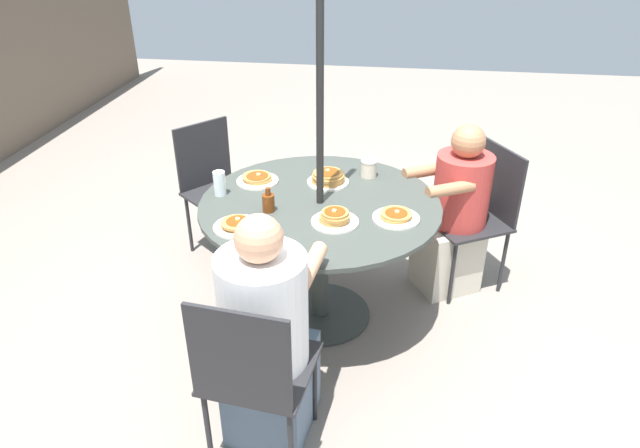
{
  "coord_description": "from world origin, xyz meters",
  "views": [
    {
      "loc": [
        -2.68,
        -0.39,
        2.13
      ],
      "look_at": [
        0.0,
        0.0,
        0.62
      ],
      "focal_mm": 32.0,
      "sensor_mm": 36.0,
      "label": 1
    }
  ],
  "objects_px": {
    "patio_chair_north": "(479,209)",
    "coffee_cup": "(369,168)",
    "patio_chair_south": "(253,370)",
    "syrup_bottle": "(268,202)",
    "pancake_plate_e": "(396,216)",
    "pancake_plate_b": "(335,218)",
    "pancake_plate_c": "(328,178)",
    "patio_table": "(320,224)",
    "drinking_glass_a": "(220,183)",
    "pancake_plate_a": "(237,225)",
    "patio_chair_east": "(215,182)",
    "diner_north": "(454,218)",
    "diner_south": "(267,342)",
    "pancake_plate_d": "(257,179)"
  },
  "relations": [
    {
      "from": "pancake_plate_c",
      "to": "pancake_plate_e",
      "type": "height_order",
      "value": "pancake_plate_c"
    },
    {
      "from": "diner_north",
      "to": "pancake_plate_c",
      "type": "height_order",
      "value": "diner_north"
    },
    {
      "from": "diner_north",
      "to": "patio_chair_east",
      "type": "distance_m",
      "value": 1.58
    },
    {
      "from": "patio_table",
      "to": "drinking_glass_a",
      "type": "bearing_deg",
      "value": 88.5
    },
    {
      "from": "diner_north",
      "to": "syrup_bottle",
      "type": "distance_m",
      "value": 1.19
    },
    {
      "from": "patio_chair_south",
      "to": "pancake_plate_c",
      "type": "height_order",
      "value": "patio_chair_south"
    },
    {
      "from": "pancake_plate_b",
      "to": "pancake_plate_e",
      "type": "xyz_separation_m",
      "value": [
        0.08,
        -0.3,
        -0.01
      ]
    },
    {
      "from": "diner_north",
      "to": "patio_chair_east",
      "type": "bearing_deg",
      "value": 52.28
    },
    {
      "from": "patio_table",
      "to": "patio_chair_south",
      "type": "relative_size",
      "value": 1.45
    },
    {
      "from": "diner_south",
      "to": "pancake_plate_a",
      "type": "xyz_separation_m",
      "value": [
        0.53,
        0.26,
        0.25
      ]
    },
    {
      "from": "drinking_glass_a",
      "to": "pancake_plate_a",
      "type": "bearing_deg",
      "value": -151.17
    },
    {
      "from": "patio_chair_south",
      "to": "syrup_bottle",
      "type": "height_order",
      "value": "patio_chair_south"
    },
    {
      "from": "patio_chair_north",
      "to": "pancake_plate_e",
      "type": "bearing_deg",
      "value": 112.42
    },
    {
      "from": "pancake_plate_c",
      "to": "syrup_bottle",
      "type": "distance_m",
      "value": 0.46
    },
    {
      "from": "pancake_plate_e",
      "to": "pancake_plate_b",
      "type": "bearing_deg",
      "value": 105.17
    },
    {
      "from": "diner_south",
      "to": "pancake_plate_b",
      "type": "bearing_deg",
      "value": 79.13
    },
    {
      "from": "patio_chair_south",
      "to": "pancake_plate_a",
      "type": "height_order",
      "value": "patio_chair_south"
    },
    {
      "from": "patio_chair_north",
      "to": "pancake_plate_d",
      "type": "relative_size",
      "value": 3.74
    },
    {
      "from": "pancake_plate_e",
      "to": "diner_south",
      "type": "bearing_deg",
      "value": 145.37
    },
    {
      "from": "diner_north",
      "to": "pancake_plate_e",
      "type": "height_order",
      "value": "diner_north"
    },
    {
      "from": "pancake_plate_b",
      "to": "pancake_plate_c",
      "type": "xyz_separation_m",
      "value": [
        0.46,
        0.09,
        0.0
      ]
    },
    {
      "from": "pancake_plate_e",
      "to": "patio_table",
      "type": "bearing_deg",
      "value": 72.26
    },
    {
      "from": "patio_table",
      "to": "patio_chair_east",
      "type": "relative_size",
      "value": 1.45
    },
    {
      "from": "patio_table",
      "to": "pancake_plate_d",
      "type": "xyz_separation_m",
      "value": [
        0.21,
        0.39,
        0.15
      ]
    },
    {
      "from": "patio_chair_east",
      "to": "patio_chair_south",
      "type": "distance_m",
      "value": 1.83
    },
    {
      "from": "patio_table",
      "to": "patio_chair_east",
      "type": "distance_m",
      "value": 1.05
    },
    {
      "from": "patio_chair_north",
      "to": "pancake_plate_d",
      "type": "distance_m",
      "value": 1.36
    },
    {
      "from": "diner_south",
      "to": "diner_north",
      "type": "bearing_deg",
      "value": 62.9
    },
    {
      "from": "patio_chair_east",
      "to": "diner_north",
      "type": "bearing_deg",
      "value": 120.63
    },
    {
      "from": "pancake_plate_e",
      "to": "syrup_bottle",
      "type": "distance_m",
      "value": 0.65
    },
    {
      "from": "patio_chair_south",
      "to": "syrup_bottle",
      "type": "distance_m",
      "value": 0.96
    },
    {
      "from": "pancake_plate_b",
      "to": "pancake_plate_e",
      "type": "distance_m",
      "value": 0.31
    },
    {
      "from": "patio_chair_north",
      "to": "pancake_plate_b",
      "type": "bearing_deg",
      "value": 102.58
    },
    {
      "from": "diner_north",
      "to": "pancake_plate_a",
      "type": "xyz_separation_m",
      "value": [
        -0.75,
        1.12,
        0.28
      ]
    },
    {
      "from": "coffee_cup",
      "to": "drinking_glass_a",
      "type": "distance_m",
      "value": 0.86
    },
    {
      "from": "patio_chair_south",
      "to": "pancake_plate_b",
      "type": "relative_size",
      "value": 3.74
    },
    {
      "from": "drinking_glass_a",
      "to": "diner_south",
      "type": "bearing_deg",
      "value": -152.76
    },
    {
      "from": "patio_chair_east",
      "to": "drinking_glass_a",
      "type": "bearing_deg",
      "value": 60.85
    },
    {
      "from": "patio_table",
      "to": "pancake_plate_c",
      "type": "height_order",
      "value": "pancake_plate_c"
    },
    {
      "from": "pancake_plate_b",
      "to": "patio_chair_north",
      "type": "bearing_deg",
      "value": -48.28
    },
    {
      "from": "diner_north",
      "to": "patio_chair_east",
      "type": "height_order",
      "value": "diner_north"
    },
    {
      "from": "patio_chair_north",
      "to": "coffee_cup",
      "type": "relative_size",
      "value": 8.98
    },
    {
      "from": "drinking_glass_a",
      "to": "patio_chair_north",
      "type": "bearing_deg",
      "value": -71.37
    },
    {
      "from": "patio_table",
      "to": "pancake_plate_c",
      "type": "xyz_separation_m",
      "value": [
        0.25,
        -0.01,
        0.16
      ]
    },
    {
      "from": "pancake_plate_b",
      "to": "coffee_cup",
      "type": "bearing_deg",
      "value": -12.36
    },
    {
      "from": "pancake_plate_b",
      "to": "pancake_plate_c",
      "type": "bearing_deg",
      "value": 11.68
    },
    {
      "from": "patio_chair_east",
      "to": "diner_south",
      "type": "distance_m",
      "value": 1.68
    },
    {
      "from": "pancake_plate_c",
      "to": "pancake_plate_d",
      "type": "xyz_separation_m",
      "value": [
        -0.04,
        0.4,
        -0.01
      ]
    },
    {
      "from": "patio_chair_south",
      "to": "drinking_glass_a",
      "type": "relative_size",
      "value": 6.61
    },
    {
      "from": "diner_north",
      "to": "diner_south",
      "type": "distance_m",
      "value": 1.55
    }
  ]
}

